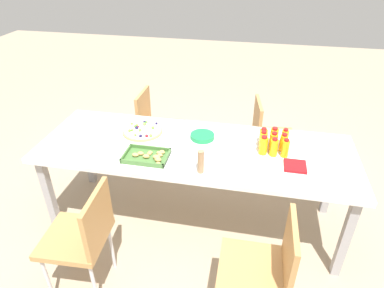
% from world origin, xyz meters
% --- Properties ---
extents(ground_plane, '(12.00, 12.00, 0.00)m').
position_xyz_m(ground_plane, '(0.00, 0.00, 0.00)').
color(ground_plane, tan).
extents(party_table, '(2.40, 0.83, 0.75)m').
position_xyz_m(party_table, '(0.00, 0.00, 0.69)').
color(party_table, silver).
rests_on(party_table, ground_plane).
extents(chair_far_right, '(0.42, 0.42, 0.83)m').
position_xyz_m(chair_far_right, '(0.57, 0.78, 0.50)').
color(chair_far_right, '#B7844C').
rests_on(chair_far_right, ground_plane).
extents(chair_near_right, '(0.40, 0.40, 0.83)m').
position_xyz_m(chair_near_right, '(0.56, -0.76, 0.50)').
color(chair_near_right, '#B7844C').
rests_on(chair_near_right, ground_plane).
extents(chair_far_left, '(0.40, 0.40, 0.83)m').
position_xyz_m(chair_far_left, '(-0.57, 0.80, 0.50)').
color(chair_far_left, '#B7844C').
rests_on(chair_far_left, ground_plane).
extents(chair_near_left, '(0.45, 0.45, 0.83)m').
position_xyz_m(chair_near_left, '(-0.57, -0.77, 0.50)').
color(chair_near_left, '#B7844C').
rests_on(chair_near_left, ground_plane).
extents(juice_bottle_0, '(0.05, 0.05, 0.14)m').
position_xyz_m(juice_bottle_0, '(-0.66, -0.15, 0.82)').
color(juice_bottle_0, '#FAAD14').
rests_on(juice_bottle_0, party_table).
extents(juice_bottle_1, '(0.06, 0.06, 0.15)m').
position_xyz_m(juice_bottle_1, '(-0.58, -0.15, 0.82)').
color(juice_bottle_1, '#FAAF14').
rests_on(juice_bottle_1, party_table).
extents(juice_bottle_2, '(0.06, 0.06, 0.13)m').
position_xyz_m(juice_bottle_2, '(-0.50, -0.15, 0.81)').
color(juice_bottle_2, '#F9AB14').
rests_on(juice_bottle_2, party_table).
extents(juice_bottle_3, '(0.06, 0.06, 0.14)m').
position_xyz_m(juice_bottle_3, '(-0.65, -0.08, 0.82)').
color(juice_bottle_3, '#FAAD14').
rests_on(juice_bottle_3, party_table).
extents(juice_bottle_4, '(0.06, 0.06, 0.15)m').
position_xyz_m(juice_bottle_4, '(-0.58, -0.08, 0.82)').
color(juice_bottle_4, '#FAAB14').
rests_on(juice_bottle_4, party_table).
extents(juice_bottle_5, '(0.06, 0.06, 0.15)m').
position_xyz_m(juice_bottle_5, '(-0.50, -0.08, 0.82)').
color(juice_bottle_5, '#F9AB14').
rests_on(juice_bottle_5, party_table).
extents(juice_bottle_6, '(0.05, 0.05, 0.14)m').
position_xyz_m(juice_bottle_6, '(-0.66, -0.00, 0.82)').
color(juice_bottle_6, '#FAAE14').
rests_on(juice_bottle_6, party_table).
extents(juice_bottle_7, '(0.06, 0.06, 0.14)m').
position_xyz_m(juice_bottle_7, '(-0.58, 0.00, 0.82)').
color(juice_bottle_7, '#F9AC14').
rests_on(juice_bottle_7, party_table).
extents(juice_bottle_8, '(0.06, 0.06, 0.15)m').
position_xyz_m(juice_bottle_8, '(-0.51, -0.01, 0.82)').
color(juice_bottle_8, '#F8AB14').
rests_on(juice_bottle_8, party_table).
extents(fruit_pizza, '(0.33, 0.33, 0.05)m').
position_xyz_m(fruit_pizza, '(0.47, -0.14, 0.77)').
color(fruit_pizza, tan).
rests_on(fruit_pizza, party_table).
extents(snack_tray, '(0.32, 0.22, 0.04)m').
position_xyz_m(snack_tray, '(0.30, 0.22, 0.77)').
color(snack_tray, '#477238').
rests_on(snack_tray, party_table).
extents(plate_stack, '(0.19, 0.19, 0.03)m').
position_xyz_m(plate_stack, '(-0.03, -0.14, 0.77)').
color(plate_stack, '#1E8C4C').
rests_on(plate_stack, party_table).
extents(napkin_stack, '(0.15, 0.15, 0.02)m').
position_xyz_m(napkin_stack, '(-0.73, 0.13, 0.76)').
color(napkin_stack, red).
rests_on(napkin_stack, party_table).
extents(cardboard_tube, '(0.04, 0.04, 0.17)m').
position_xyz_m(cardboard_tube, '(-0.10, 0.31, 0.84)').
color(cardboard_tube, '#9E7A56').
rests_on(cardboard_tube, party_table).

